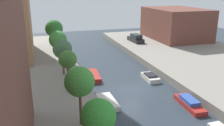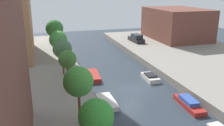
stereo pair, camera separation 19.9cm
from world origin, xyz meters
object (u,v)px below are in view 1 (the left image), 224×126
at_px(street_tree_5, 54,29).
at_px(moored_boat_right_2, 189,103).
at_px(street_tree_3, 62,49).
at_px(moored_boat_left_2, 107,102).
at_px(low_block_right, 175,24).
at_px(moored_boat_right_3, 150,77).
at_px(street_tree_0, 98,118).
at_px(parked_car, 136,39).
at_px(street_tree_2, 68,60).
at_px(street_tree_1, 80,82).
at_px(moored_boat_left_3, 93,76).
at_px(street_tree_4, 58,40).

bearing_deg(street_tree_5, moored_boat_right_2, -64.45).
relative_size(street_tree_3, moored_boat_left_2, 1.21).
xyz_separation_m(low_block_right, moored_boat_right_3, (-14.59, -18.74, -3.83)).
relative_size(street_tree_0, parked_car, 1.01).
relative_size(street_tree_2, parked_car, 0.91).
relative_size(moored_boat_right_2, moored_boat_right_3, 1.38).
relative_size(low_block_right, street_tree_3, 3.10).
bearing_deg(street_tree_5, moored_boat_left_2, -80.45).
bearing_deg(street_tree_5, street_tree_0, -90.00).
xyz_separation_m(street_tree_1, street_tree_2, (-0.00, 7.12, -0.30)).
bearing_deg(street_tree_0, street_tree_1, 90.00).
bearing_deg(moored_boat_left_3, street_tree_5, 106.27).
relative_size(street_tree_4, street_tree_5, 0.86).
bearing_deg(moored_boat_right_3, street_tree_0, -124.50).
bearing_deg(moored_boat_left_3, parked_car, 50.93).
xyz_separation_m(street_tree_4, street_tree_5, (0.00, 6.88, 0.57)).
xyz_separation_m(low_block_right, street_tree_5, (-25.37, -3.12, 0.61)).
bearing_deg(street_tree_4, street_tree_3, -90.00).
bearing_deg(moored_boat_left_2, moored_boat_left_3, 88.08).
xyz_separation_m(moored_boat_left_2, moored_boat_right_3, (7.29, 5.14, 0.08)).
height_order(street_tree_2, street_tree_3, street_tree_3).
height_order(street_tree_1, moored_boat_left_2, street_tree_1).
xyz_separation_m(street_tree_0, moored_boat_right_3, (10.78, 15.69, -4.45)).
xyz_separation_m(street_tree_2, moored_boat_left_2, (3.49, -2.54, -4.06)).
bearing_deg(street_tree_3, moored_boat_left_3, 2.82).
height_order(street_tree_1, moored_boat_left_3, street_tree_1).
relative_size(street_tree_0, street_tree_4, 1.08).
bearing_deg(street_tree_4, moored_boat_right_3, -39.00).
xyz_separation_m(street_tree_5, moored_boat_left_3, (3.76, -12.87, -4.48)).
xyz_separation_m(street_tree_0, parked_car, (16.07, 33.61, -3.14)).
relative_size(street_tree_0, street_tree_3, 1.09).
distance_m(street_tree_3, street_tree_4, 6.17).
relative_size(street_tree_2, street_tree_4, 0.96).
distance_m(street_tree_5, moored_boat_right_3, 19.49).
height_order(street_tree_4, moored_boat_right_2, street_tree_4).
height_order(street_tree_4, moored_boat_left_2, street_tree_4).
xyz_separation_m(street_tree_2, parked_car, (16.07, 20.53, -2.67)).
height_order(street_tree_0, street_tree_4, street_tree_0).
bearing_deg(street_tree_1, moored_boat_left_3, 73.25).
height_order(street_tree_4, street_tree_5, street_tree_5).
relative_size(moored_boat_left_3, moored_boat_right_2, 1.01).
bearing_deg(low_block_right, moored_boat_left_2, -132.49).
relative_size(moored_boat_left_2, moored_boat_left_3, 0.82).
bearing_deg(street_tree_2, low_block_right, 40.08).
bearing_deg(moored_boat_left_2, moored_boat_right_2, -20.05).
distance_m(parked_car, moored_boat_right_2, 26.38).
relative_size(low_block_right, street_tree_0, 2.85).
bearing_deg(street_tree_0, street_tree_3, 90.00).
distance_m(parked_car, moored_boat_left_2, 26.31).
distance_m(moored_boat_left_3, moored_boat_right_3, 7.54).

